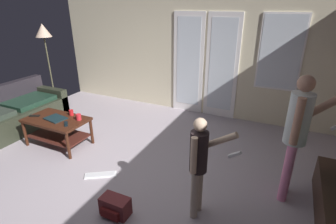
{
  "coord_description": "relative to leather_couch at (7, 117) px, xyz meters",
  "views": [
    {
      "loc": [
        1.96,
        -2.48,
        2.27
      ],
      "look_at": [
        0.67,
        0.26,
        0.99
      ],
      "focal_mm": 27.83,
      "sensor_mm": 36.0,
      "label": 1
    }
  ],
  "objects": [
    {
      "name": "ground_plane",
      "position": [
        2.64,
        -0.24,
        -0.3
      ],
      "size": [
        6.27,
        5.46,
        0.02
      ],
      "primitive_type": "cube",
      "color": "#998E97"
    },
    {
      "name": "wall_back_with_doors",
      "position": [
        2.71,
        2.45,
        1.02
      ],
      "size": [
        6.27,
        0.09,
        2.69
      ],
      "color": "beige",
      "rests_on": "ground_plane"
    },
    {
      "name": "leather_couch",
      "position": [
        0.0,
        0.0,
        0.0
      ],
      "size": [
        0.86,
        2.13,
        0.81
      ],
      "color": "#282C20",
      "rests_on": "ground_plane"
    },
    {
      "name": "coffee_table",
      "position": [
        1.24,
        0.04,
        0.06
      ],
      "size": [
        1.03,
        0.61,
        0.48
      ],
      "color": "#381B0F",
      "rests_on": "ground_plane"
    },
    {
      "name": "person_adult",
      "position": [
        4.8,
        0.28,
        0.65
      ],
      "size": [
        0.59,
        0.42,
        1.57
      ],
      "color": "pink",
      "rests_on": "ground_plane"
    },
    {
      "name": "person_child",
      "position": [
        3.9,
        -0.47,
        0.44
      ],
      "size": [
        0.52,
        0.33,
        1.21
      ],
      "color": "tan",
      "rests_on": "ground_plane"
    },
    {
      "name": "floor_lamp",
      "position": [
        -0.29,
        1.38,
        1.32
      ],
      "size": [
        0.34,
        0.34,
        1.85
      ],
      "color": "#39372B",
      "rests_on": "ground_plane"
    },
    {
      "name": "backpack",
      "position": [
        3.06,
        -0.88,
        -0.18
      ],
      "size": [
        0.34,
        0.22,
        0.22
      ],
      "color": "maroon",
      "rests_on": "ground_plane"
    },
    {
      "name": "loose_keyboard",
      "position": [
        2.43,
        -0.38,
        -0.28
      ],
      "size": [
        0.44,
        0.35,
        0.02
      ],
      "color": "white",
      "rests_on": "ground_plane"
    },
    {
      "name": "laptop_closed",
      "position": [
        1.24,
        0.03,
        0.2
      ],
      "size": [
        0.37,
        0.3,
        0.02
      ],
      "primitive_type": "cube",
      "rotation": [
        0.0,
        0.0,
        -0.16
      ],
      "color": "#14262A",
      "rests_on": "coffee_table"
    },
    {
      "name": "cup_near_edge",
      "position": [
        1.37,
        0.26,
        0.24
      ],
      "size": [
        0.07,
        0.07,
        0.1
      ],
      "primitive_type": "cylinder",
      "color": "red",
      "rests_on": "coffee_table"
    },
    {
      "name": "cup_by_laptop",
      "position": [
        1.61,
        0.17,
        0.24
      ],
      "size": [
        0.08,
        0.08,
        0.1
      ],
      "primitive_type": "cylinder",
      "color": "red",
      "rests_on": "coffee_table"
    },
    {
      "name": "tv_remote_black",
      "position": [
        0.84,
        -0.04,
        0.2
      ],
      "size": [
        0.18,
        0.12,
        0.02
      ],
      "primitive_type": "cube",
      "rotation": [
        0.0,
        0.0,
        0.43
      ],
      "color": "black",
      "rests_on": "coffee_table"
    },
    {
      "name": "dvd_remote_slim",
      "position": [
        1.56,
        -0.05,
        0.2
      ],
      "size": [
        0.16,
        0.15,
        0.02
      ],
      "primitive_type": "cube",
      "rotation": [
        0.0,
        0.0,
        -0.76
      ],
      "color": "black",
      "rests_on": "coffee_table"
    }
  ]
}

